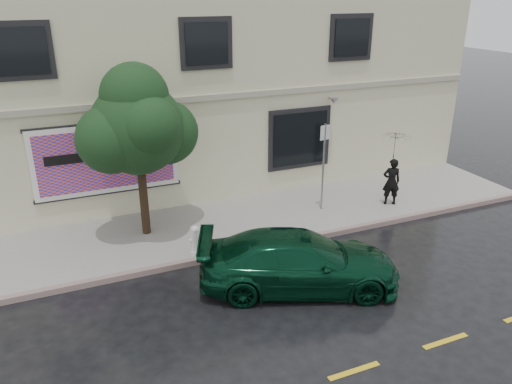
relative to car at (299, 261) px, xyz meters
name	(u,v)px	position (x,y,z in m)	size (l,w,h in m)	color
ground	(275,279)	(-0.38, 0.50, -0.69)	(90.00, 90.00, 0.00)	black
sidewalk	(230,224)	(-0.38, 3.75, -0.61)	(20.00, 3.50, 0.15)	#98948F
curb	(252,250)	(-0.38, 2.00, -0.61)	(20.00, 0.18, 0.16)	gray
road_marking	(354,371)	(-0.38, -3.00, -0.68)	(19.00, 0.12, 0.01)	gold
building	(175,80)	(-0.38, 9.50, 2.81)	(20.00, 8.12, 7.00)	beige
billboard	(107,159)	(-3.58, 5.42, 1.37)	(4.30, 0.16, 2.20)	white
car	(299,261)	(0.00, 0.00, 0.00)	(2.08, 4.71, 1.37)	#08331F
pedestrian	(391,182)	(4.91, 3.00, 0.24)	(0.57, 0.37, 1.55)	black
umbrella	(395,148)	(4.91, 3.00, 1.38)	(1.00, 1.00, 0.74)	black
street_tree	(137,129)	(-2.84, 4.01, 2.55)	(2.51, 2.51, 4.36)	#332516
fire_hydrant	(195,240)	(-1.88, 2.30, -0.15)	(0.33, 0.31, 0.80)	silver
sign_pole	(324,160)	(2.65, 3.51, 1.12)	(0.34, 0.07, 2.78)	gray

